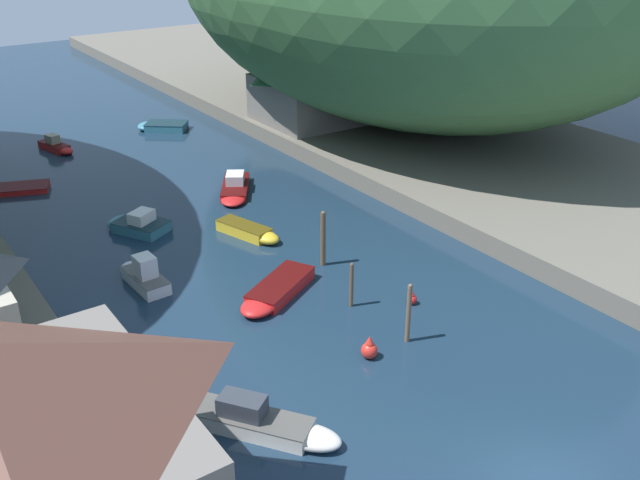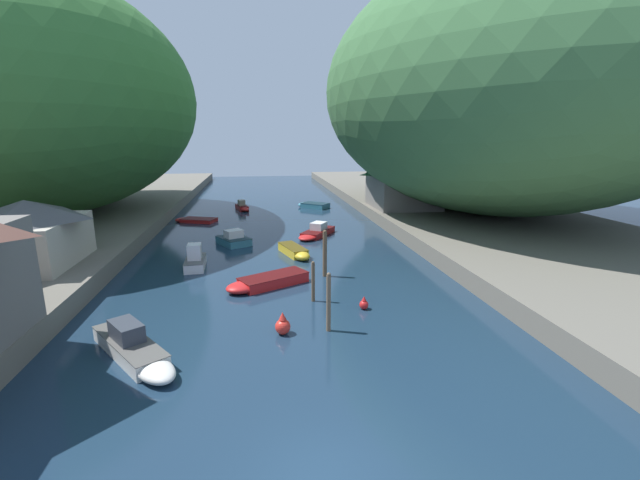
{
  "view_description": "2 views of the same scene",
  "coord_description": "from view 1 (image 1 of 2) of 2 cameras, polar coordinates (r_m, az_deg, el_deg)",
  "views": [
    {
      "loc": [
        -17.23,
        -11.01,
        18.47
      ],
      "look_at": [
        2.65,
        17.6,
        1.63
      ],
      "focal_mm": 40.0,
      "sensor_mm": 36.0,
      "label": 1
    },
    {
      "loc": [
        -1.51,
        -9.85,
        9.31
      ],
      "look_at": [
        2.86,
        19.58,
        2.09
      ],
      "focal_mm": 24.0,
      "sensor_mm": 36.0,
      "label": 2
    }
  ],
  "objects": [
    {
      "name": "boat_moored_right",
      "position": [
        38.63,
        -14.01,
        -2.71
      ],
      "size": [
        1.51,
        4.13,
        1.8
      ],
      "rotation": [
        0.0,
        0.0,
        0.04
      ],
      "color": "white",
      "rests_on": "water_surface"
    },
    {
      "name": "channel_buoy_far",
      "position": [
        36.08,
        7.37,
        -4.69
      ],
      "size": [
        0.51,
        0.51,
        0.76
      ],
      "color": "red",
      "rests_on": "water_surface"
    },
    {
      "name": "person_by_boathouse",
      "position": [
        24.65,
        -16.54,
        -16.73
      ],
      "size": [
        0.32,
        0.43,
        1.69
      ],
      "rotation": [
        0.0,
        0.0,
        1.87
      ],
      "color": "#282D3D",
      "rests_on": "left_bank"
    },
    {
      "name": "mooring_post_middle",
      "position": [
        38.89,
        0.25,
        0.14
      ],
      "size": [
        0.29,
        0.29,
        3.24
      ],
      "color": "brown",
      "rests_on": "water_surface"
    },
    {
      "name": "person_on_quay",
      "position": [
        26.64,
        -16.58,
        -13.04
      ],
      "size": [
        0.25,
        0.4,
        1.69
      ],
      "rotation": [
        0.0,
        0.0,
        1.48
      ],
      "color": "#282D3D",
      "rests_on": "left_bank"
    },
    {
      "name": "mooring_post_nearest",
      "position": [
        32.56,
        7.1,
        -5.81
      ],
      "size": [
        0.22,
        0.22,
        3.0
      ],
      "color": "brown",
      "rests_on": "water_surface"
    },
    {
      "name": "water_surface",
      "position": [
        48.17,
        -11.08,
        2.75
      ],
      "size": [
        130.0,
        130.0,
        0.0
      ],
      "primitive_type": "plane",
      "color": "#192D42",
      "rests_on": "ground"
    },
    {
      "name": "boat_far_right_bank",
      "position": [
        27.99,
        -4.66,
        -14.38
      ],
      "size": [
        4.87,
        6.01,
        1.45
      ],
      "rotation": [
        0.0,
        0.0,
        3.77
      ],
      "color": "silver",
      "rests_on": "water_surface"
    },
    {
      "name": "right_bank",
      "position": [
        59.7,
        8.83,
        8.1
      ],
      "size": [
        22.0,
        120.0,
        1.26
      ],
      "color": "#666056",
      "rests_on": "ground"
    },
    {
      "name": "right_bank_cottage",
      "position": [
        60.62,
        -1.13,
        12.01
      ],
      "size": [
        7.51,
        8.52,
        5.37
      ],
      "color": "slate",
      "rests_on": "right_bank"
    },
    {
      "name": "mooring_post_second",
      "position": [
        35.19,
        2.54,
        -3.59
      ],
      "size": [
        0.2,
        0.2,
        2.41
      ],
      "color": "brown",
      "rests_on": "water_surface"
    },
    {
      "name": "boat_far_upstream",
      "position": [
        64.6,
        -12.64,
        8.87
      ],
      "size": [
        4.63,
        4.33,
        0.68
      ],
      "rotation": [
        0.0,
        0.0,
        0.88
      ],
      "color": "teal",
      "rests_on": "water_surface"
    },
    {
      "name": "boat_yellow_tender",
      "position": [
        42.86,
        -5.56,
        0.65
      ],
      "size": [
        2.49,
        4.65,
        0.69
      ],
      "rotation": [
        0.0,
        0.0,
        3.44
      ],
      "color": "gold",
      "rests_on": "water_surface"
    },
    {
      "name": "boat_white_cruiser",
      "position": [
        61.3,
        -20.32,
        7.03
      ],
      "size": [
        2.05,
        4.03,
        1.28
      ],
      "rotation": [
        0.0,
        0.0,
        3.4
      ],
      "color": "red",
      "rests_on": "water_surface"
    },
    {
      "name": "boat_cabin_cruiser",
      "position": [
        44.95,
        -14.5,
        1.26
      ],
      "size": [
        3.65,
        4.35,
        1.34
      ],
      "rotation": [
        0.0,
        0.0,
        0.51
      ],
      "color": "teal",
      "rests_on": "water_surface"
    },
    {
      "name": "boat_small_dinghy",
      "position": [
        53.85,
        -23.43,
        3.76
      ],
      "size": [
        5.06,
        3.5,
        0.4
      ],
      "rotation": [
        0.0,
        0.0,
        1.2
      ],
      "color": "red",
      "rests_on": "water_surface"
    },
    {
      "name": "boat_mid_channel",
      "position": [
        36.35,
        -3.69,
        -4.21
      ],
      "size": [
        5.65,
        4.14,
        0.66
      ],
      "rotation": [
        0.0,
        0.0,
        2.07
      ],
      "color": "red",
      "rests_on": "water_surface"
    },
    {
      "name": "boat_near_quay",
      "position": [
        49.39,
        -6.84,
        4.11
      ],
      "size": [
        4.44,
        5.62,
        1.23
      ],
      "rotation": [
        0.0,
        0.0,
        2.57
      ],
      "color": "red",
      "rests_on": "water_surface"
    },
    {
      "name": "channel_buoy_near",
      "position": [
        31.88,
        3.97,
        -8.72
      ],
      "size": [
        0.75,
        0.75,
        1.12
      ],
      "color": "red",
      "rests_on": "water_surface"
    }
  ]
}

